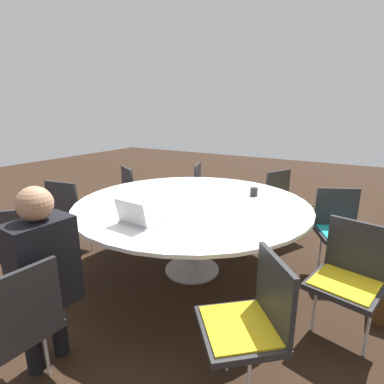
{
  "coord_description": "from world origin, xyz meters",
  "views": [
    {
      "loc": [
        2.44,
        1.46,
        1.63
      ],
      "look_at": [
        0.0,
        0.0,
        0.86
      ],
      "focal_mm": 28.0,
      "sensor_mm": 36.0,
      "label": 1
    }
  ],
  "objects_px": {
    "chair_6": "(137,191)",
    "handbag": "(381,299)",
    "chair_4": "(285,199)",
    "chair_2": "(349,273)",
    "chair_8": "(30,243)",
    "chair_3": "(340,225)",
    "laptop": "(136,218)",
    "chair_0": "(12,323)",
    "chair_7": "(72,209)",
    "coffee_cup": "(254,192)",
    "person_0": "(43,268)",
    "chair_5": "(206,187)",
    "chair_1": "(251,317)"
  },
  "relations": [
    {
      "from": "chair_2",
      "to": "chair_8",
      "type": "bearing_deg",
      "value": 33.02
    },
    {
      "from": "chair_1",
      "to": "laptop",
      "type": "xyz_separation_m",
      "value": [
        -0.3,
        -1.07,
        0.28
      ]
    },
    {
      "from": "chair_8",
      "to": "person_0",
      "type": "relative_size",
      "value": 0.72
    },
    {
      "from": "chair_3",
      "to": "laptop",
      "type": "height_order",
      "value": "laptop"
    },
    {
      "from": "chair_0",
      "to": "chair_7",
      "type": "xyz_separation_m",
      "value": [
        -1.44,
        -1.37,
        0.0
      ]
    },
    {
      "from": "chair_5",
      "to": "person_0",
      "type": "bearing_deg",
      "value": -11.42
    },
    {
      "from": "person_0",
      "to": "laptop",
      "type": "relative_size",
      "value": 3.81
    },
    {
      "from": "chair_7",
      "to": "handbag",
      "type": "relative_size",
      "value": 2.44
    },
    {
      "from": "chair_1",
      "to": "chair_2",
      "type": "xyz_separation_m",
      "value": [
        -0.79,
        0.43,
        0.0
      ]
    },
    {
      "from": "chair_4",
      "to": "chair_5",
      "type": "relative_size",
      "value": 1.0
    },
    {
      "from": "chair_5",
      "to": "chair_6",
      "type": "height_order",
      "value": "same"
    },
    {
      "from": "chair_2",
      "to": "coffee_cup",
      "type": "distance_m",
      "value": 1.29
    },
    {
      "from": "chair_5",
      "to": "handbag",
      "type": "height_order",
      "value": "chair_5"
    },
    {
      "from": "chair_5",
      "to": "laptop",
      "type": "relative_size",
      "value": 2.73
    },
    {
      "from": "chair_2",
      "to": "person_0",
      "type": "height_order",
      "value": "person_0"
    },
    {
      "from": "chair_3",
      "to": "laptop",
      "type": "distance_m",
      "value": 2.01
    },
    {
      "from": "chair_7",
      "to": "person_0",
      "type": "relative_size",
      "value": 0.72
    },
    {
      "from": "chair_5",
      "to": "chair_7",
      "type": "relative_size",
      "value": 1.0
    },
    {
      "from": "chair_4",
      "to": "handbag",
      "type": "bearing_deg",
      "value": 70.26
    },
    {
      "from": "chair_1",
      "to": "chair_6",
      "type": "xyz_separation_m",
      "value": [
        -1.72,
        -2.33,
        0.0
      ]
    },
    {
      "from": "chair_6",
      "to": "handbag",
      "type": "bearing_deg",
      "value": 20.62
    },
    {
      "from": "coffee_cup",
      "to": "person_0",
      "type": "bearing_deg",
      "value": -16.07
    },
    {
      "from": "chair_6",
      "to": "coffee_cup",
      "type": "distance_m",
      "value": 1.79
    },
    {
      "from": "chair_2",
      "to": "chair_6",
      "type": "xyz_separation_m",
      "value": [
        -0.93,
        -2.75,
        0.0
      ]
    },
    {
      "from": "person_0",
      "to": "chair_1",
      "type": "bearing_deg",
      "value": -63.83
    },
    {
      "from": "chair_0",
      "to": "chair_4",
      "type": "bearing_deg",
      "value": -7.59
    },
    {
      "from": "chair_0",
      "to": "chair_6",
      "type": "xyz_separation_m",
      "value": [
        -2.43,
        -1.25,
        0.0
      ]
    },
    {
      "from": "chair_4",
      "to": "chair_5",
      "type": "xyz_separation_m",
      "value": [
        -0.01,
        -1.16,
        0.0
      ]
    },
    {
      "from": "chair_4",
      "to": "laptop",
      "type": "relative_size",
      "value": 2.73
    },
    {
      "from": "chair_0",
      "to": "chair_8",
      "type": "xyz_separation_m",
      "value": [
        -0.64,
        -0.88,
        0.0
      ]
    },
    {
      "from": "chair_3",
      "to": "chair_8",
      "type": "relative_size",
      "value": 1.0
    },
    {
      "from": "chair_0",
      "to": "chair_4",
      "type": "xyz_separation_m",
      "value": [
        -3.11,
        0.65,
        0.0
      ]
    },
    {
      "from": "chair_3",
      "to": "person_0",
      "type": "relative_size",
      "value": 0.72
    },
    {
      "from": "chair_1",
      "to": "coffee_cup",
      "type": "bearing_deg",
      "value": -21.52
    },
    {
      "from": "chair_1",
      "to": "chair_2",
      "type": "relative_size",
      "value": 1.0
    },
    {
      "from": "chair_2",
      "to": "laptop",
      "type": "distance_m",
      "value": 1.6
    },
    {
      "from": "chair_2",
      "to": "chair_5",
      "type": "height_order",
      "value": "same"
    },
    {
      "from": "chair_6",
      "to": "chair_7",
      "type": "distance_m",
      "value": 1.0
    },
    {
      "from": "chair_0",
      "to": "chair_1",
      "type": "distance_m",
      "value": 1.29
    },
    {
      "from": "chair_5",
      "to": "chair_6",
      "type": "distance_m",
      "value": 1.02
    },
    {
      "from": "laptop",
      "to": "handbag",
      "type": "height_order",
      "value": "laptop"
    },
    {
      "from": "chair_6",
      "to": "coffee_cup",
      "type": "height_order",
      "value": "chair_6"
    },
    {
      "from": "chair_0",
      "to": "chair_3",
      "type": "height_order",
      "value": "same"
    },
    {
      "from": "chair_2",
      "to": "chair_6",
      "type": "distance_m",
      "value": 2.91
    },
    {
      "from": "chair_2",
      "to": "coffee_cup",
      "type": "xyz_separation_m",
      "value": [
        -0.78,
        -0.99,
        0.27
      ]
    },
    {
      "from": "laptop",
      "to": "chair_3",
      "type": "bearing_deg",
      "value": -128.46
    },
    {
      "from": "chair_7",
      "to": "chair_8",
      "type": "xyz_separation_m",
      "value": [
        0.8,
        0.49,
        0.0
      ]
    },
    {
      "from": "chair_4",
      "to": "chair_6",
      "type": "xyz_separation_m",
      "value": [
        0.68,
        -1.9,
        0.0
      ]
    },
    {
      "from": "person_0",
      "to": "handbag",
      "type": "xyz_separation_m",
      "value": [
        -1.72,
        1.83,
        -0.58
      ]
    },
    {
      "from": "chair_6",
      "to": "handbag",
      "type": "xyz_separation_m",
      "value": [
        0.47,
        3.01,
        -0.39
      ]
    }
  ]
}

